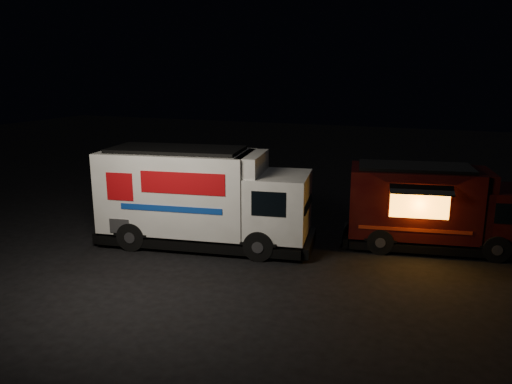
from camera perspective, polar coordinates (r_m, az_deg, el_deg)
name	(u,v)px	position (r m, az deg, el deg)	size (l,w,h in m)	color
ground	(225,256)	(15.83, -3.53, -7.35)	(80.00, 80.00, 0.00)	black
white_truck	(205,197)	(16.51, -5.82, -0.61)	(7.15, 2.44, 3.24)	white
red_truck	(437,208)	(17.19, 19.96, -1.68)	(5.87, 2.16, 2.73)	#380E0A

